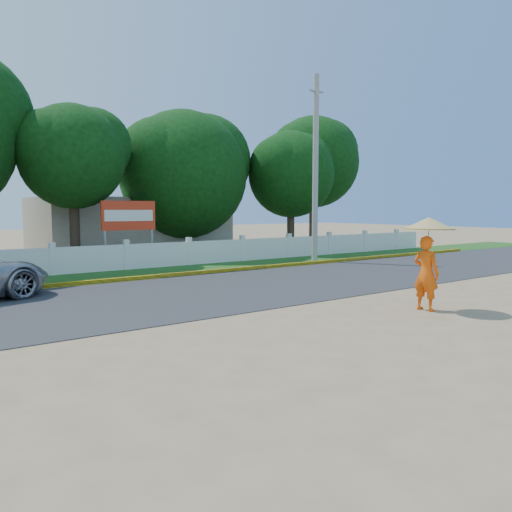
# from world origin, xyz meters

# --- Properties ---
(ground) EXTENTS (120.00, 120.00, 0.00)m
(ground) POSITION_xyz_m (0.00, 0.00, 0.00)
(ground) COLOR #9E8460
(ground) RESTS_ON ground
(road) EXTENTS (60.00, 7.00, 0.02)m
(road) POSITION_xyz_m (0.00, 4.50, 0.01)
(road) COLOR #38383A
(road) RESTS_ON ground
(grass_verge) EXTENTS (60.00, 3.50, 0.03)m
(grass_verge) POSITION_xyz_m (0.00, 9.75, 0.01)
(grass_verge) COLOR #2D601E
(grass_verge) RESTS_ON ground
(curb) EXTENTS (40.00, 0.18, 0.16)m
(curb) POSITION_xyz_m (0.00, 8.05, 0.08)
(curb) COLOR yellow
(curb) RESTS_ON ground
(fence) EXTENTS (40.00, 0.10, 1.10)m
(fence) POSITION_xyz_m (0.00, 11.20, 0.55)
(fence) COLOR silver
(fence) RESTS_ON ground
(building_near) EXTENTS (10.00, 6.00, 3.20)m
(building_near) POSITION_xyz_m (3.00, 18.00, 1.60)
(building_near) COLOR #B7AD99
(building_near) RESTS_ON ground
(utility_pole) EXTENTS (0.28, 0.28, 8.98)m
(utility_pole) POSITION_xyz_m (8.73, 8.92, 4.49)
(utility_pole) COLOR gray
(utility_pole) RESTS_ON ground
(monk_with_parasol) EXTENTS (1.31, 1.31, 2.38)m
(monk_with_parasol) POSITION_xyz_m (2.87, -1.42, 1.55)
(monk_with_parasol) COLOR #F3550C
(monk_with_parasol) RESTS_ON ground
(billboard) EXTENTS (2.50, 0.13, 2.95)m
(billboard) POSITION_xyz_m (0.59, 12.30, 2.14)
(billboard) COLOR gray
(billboard) RESTS_ON ground
(tree_row) EXTENTS (34.13, 7.75, 9.08)m
(tree_row) POSITION_xyz_m (0.77, 14.52, 4.99)
(tree_row) COLOR #473828
(tree_row) RESTS_ON ground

